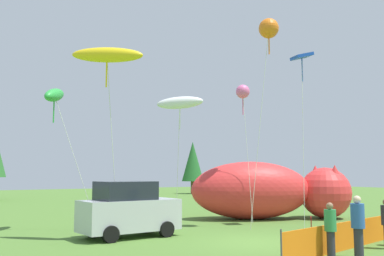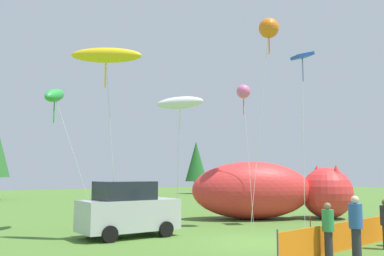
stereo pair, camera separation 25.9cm
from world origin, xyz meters
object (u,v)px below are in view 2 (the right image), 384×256
Objects in this scene: spectator_in_blue_shirt at (356,224)px; kite_pink_octopus at (243,92)px; kite_yellow_hero at (106,56)px; kite_orange_flower at (269,29)px; inflatable_cat at (269,192)px; kite_white_ghost at (180,103)px; spectator_in_grey_shirt at (328,228)px; kite_blue_box at (302,59)px; folding_chair at (314,227)px; parked_car at (128,210)px; kite_green_fish at (55,96)px.

kite_pink_octopus is at bearing 72.81° from spectator_in_blue_shirt.
kite_orange_flower reaches higher than kite_yellow_hero.
inflatable_cat is 7.82m from kite_white_ghost.
inflatable_cat is 9.31m from kite_orange_flower.
kite_blue_box is at bearing 50.13° from spectator_in_grey_shirt.
inflatable_cat is at bearing 106.89° from folding_chair.
kite_white_ghost is at bearing 156.79° from folding_chair.
kite_yellow_hero is at bearing -158.28° from parked_car.
kite_pink_octopus reaches higher than kite_green_fish.
kite_green_fish is 10.78m from kite_orange_flower.
spectator_in_blue_shirt is (4.51, -7.63, -0.06)m from parked_car.
kite_blue_box is at bearing -26.94° from kite_white_ghost.
kite_blue_box is at bearing -13.07° from parked_car.
inflatable_cat reaches higher than spectator_in_blue_shirt.
parked_car is 0.65× the size of kite_white_ghost.
kite_orange_flower is (2.29, 6.62, 8.62)m from spectator_in_blue_shirt.
spectator_in_blue_shirt is 0.28× the size of kite_green_fish.
parked_car is at bearing -173.44° from folding_chair.
spectator_in_blue_shirt is 0.25× the size of kite_pink_octopus.
folding_chair is 8.71m from kite_white_ghost.
kite_blue_box is (11.19, -4.67, 2.16)m from kite_green_fish.
kite_green_fish is at bearing 171.69° from kite_pink_octopus.
folding_chair is at bearing 66.63° from spectator_in_blue_shirt.
kite_blue_box is (8.84, -1.15, 7.26)m from parked_car.
kite_white_ghost is at bearing -147.18° from inflatable_cat.
kite_green_fish is (-2.35, 3.52, 5.10)m from parked_car.
kite_yellow_hero is 0.88× the size of kite_blue_box.
spectator_in_blue_shirt is 10.63m from kite_white_ghost.
parked_car is 6.18m from kite_white_ghost.
kite_yellow_hero is 5.29m from kite_white_ghost.
inflatable_cat is (3.78, 7.12, 0.96)m from folding_chair.
kite_blue_box reaches higher than kite_white_ghost.
kite_white_ghost reaches higher than inflatable_cat.
spectator_in_blue_shirt is 10.69m from kite_blue_box.
kite_orange_flower reaches higher than kite_pink_octopus.
inflatable_cat is 0.91× the size of kite_orange_flower.
kite_pink_octopus is 4.36m from kite_white_ghost.
spectator_in_grey_shirt is (-0.68, 0.49, -0.12)m from spectator_in_blue_shirt.
inflatable_cat reaches higher than spectator_in_grey_shirt.
inflatable_cat is 5.97m from kite_pink_octopus.
folding_chair is 0.49× the size of spectator_in_blue_shirt.
kite_orange_flower is at bearing 175.97° from kite_blue_box.
parked_car reaches higher than folding_chair.
spectator_in_grey_shirt is 0.19× the size of kite_blue_box.
kite_yellow_hero is 10.20m from kite_blue_box.
spectator_in_blue_shirt is at bearing -123.74° from kite_blue_box.
kite_blue_box is 1.35× the size of kite_white_ghost.
spectator_in_grey_shirt is 10.78m from kite_blue_box.
kite_yellow_hero reaches higher than folding_chair.
inflatable_cat is at bearing 78.30° from kite_blue_box.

